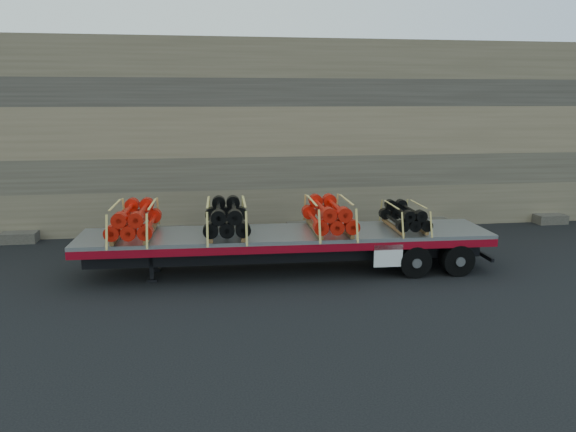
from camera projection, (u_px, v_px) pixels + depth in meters
The scene contains 7 objects.
ground at pixel (264, 272), 16.07m from camera, with size 120.00×120.00×0.00m, color black.
rock_wall at pixel (245, 135), 21.65m from camera, with size 44.00×3.00×7.00m, color #7A6B54.
trailer at pixel (286, 251), 16.08m from camera, with size 11.59×2.23×1.16m, color #A9ACB1, non-canonical shape.
bundle_front at pixel (135, 221), 15.39m from camera, with size 1.21×2.42×0.86m, color red, non-canonical shape.
bundle_midfront at pixel (226, 218), 15.68m from camera, with size 1.22×2.45×0.87m, color black, non-canonical shape.
bundle_midrear at pixel (329, 216), 16.01m from camera, with size 1.22×2.44×0.87m, color red, non-canonical shape.
bundle_rear at pixel (404, 217), 16.29m from camera, with size 0.98×1.96×0.69m, color black, non-canonical shape.
Camera 1 is at (-1.68, -15.33, 4.86)m, focal length 35.00 mm.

